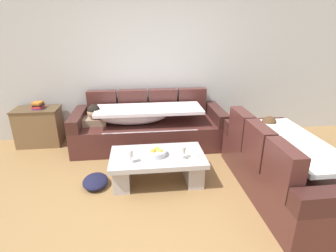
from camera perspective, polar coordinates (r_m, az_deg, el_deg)
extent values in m
plane|color=olive|center=(3.18, -0.46, -16.21)|extent=(14.00, 14.00, 0.00)
cube|color=#BABABA|center=(4.71, -3.37, 13.97)|extent=(9.00, 0.10, 2.70)
cube|color=#4A2420|center=(4.46, -4.02, -1.63)|extent=(2.47, 0.92, 0.42)
cube|color=#4A2420|center=(4.72, -14.05, 4.70)|extent=(0.50, 0.16, 0.46)
cube|color=#4A2420|center=(4.68, -7.62, 5.01)|extent=(0.50, 0.16, 0.46)
cube|color=#4A2420|center=(4.69, -1.16, 5.25)|extent=(0.50, 0.16, 0.46)
cube|color=#4A2420|center=(4.77, 5.18, 5.43)|extent=(0.50, 0.16, 0.46)
cube|color=#3B1D1A|center=(4.46, -18.97, 1.49)|extent=(0.18, 0.92, 0.20)
cube|color=#3B1D1A|center=(4.54, 10.46, 2.64)|extent=(0.18, 0.92, 0.20)
cube|color=gray|center=(4.41, -15.51, 1.06)|extent=(0.36, 0.28, 0.11)
sphere|color=tan|center=(4.33, -15.78, 2.87)|extent=(0.21, 0.21, 0.21)
sphere|color=black|center=(4.32, -15.82, 3.25)|extent=(0.20, 0.20, 0.20)
ellipsoid|color=silver|center=(4.29, -7.50, 2.30)|extent=(1.10, 0.44, 0.28)
cube|color=silver|center=(4.24, -4.13, 3.63)|extent=(1.70, 0.60, 0.05)
cube|color=silver|center=(4.05, -3.73, -3.73)|extent=(1.44, 0.04, 0.38)
cube|color=#4A2420|center=(3.54, 23.83, -9.93)|extent=(0.92, 1.96, 0.42)
cube|color=#4A2420|center=(2.75, 23.62, -8.42)|extent=(0.16, 0.50, 0.46)
cube|color=#4A2420|center=(3.17, 19.02, -3.88)|extent=(0.16, 0.50, 0.46)
cube|color=#4A2420|center=(3.62, 15.56, -0.40)|extent=(0.16, 0.50, 0.46)
cube|color=#3B1D1A|center=(4.11, 18.52, -0.06)|extent=(0.92, 0.18, 0.20)
cube|color=#4C4C56|center=(3.91, 20.17, -2.08)|extent=(0.28, 0.36, 0.11)
sphere|color=#936B4C|center=(3.87, 21.00, 0.13)|extent=(0.21, 0.21, 0.21)
sphere|color=#4C331E|center=(3.86, 21.05, 0.55)|extent=(0.20, 0.20, 0.20)
ellipsoid|color=white|center=(3.41, 25.43, -4.74)|extent=(0.44, 1.04, 0.28)
cube|color=white|center=(3.38, 25.97, -3.17)|extent=(0.60, 1.47, 0.05)
cube|color=white|center=(3.76, 29.76, -8.75)|extent=(0.04, 1.25, 0.38)
cube|color=#B3AEAF|center=(3.38, -2.29, -6.72)|extent=(1.20, 0.68, 0.06)
cube|color=#B3AEAF|center=(3.48, -9.94, -9.81)|extent=(0.20, 0.54, 0.32)
cube|color=#B3AEAF|center=(3.53, 5.31, -9.04)|extent=(0.20, 0.54, 0.32)
cylinder|color=silver|center=(3.34, -2.74, -5.80)|extent=(0.28, 0.28, 0.07)
sphere|color=gold|center=(3.31, -1.72, -5.59)|extent=(0.08, 0.08, 0.08)
sphere|color=orange|center=(3.30, -3.19, -5.68)|extent=(0.08, 0.08, 0.08)
sphere|color=gold|center=(3.36, -2.44, -5.19)|extent=(0.08, 0.08, 0.08)
cylinder|color=silver|center=(3.22, -8.08, -7.79)|extent=(0.06, 0.06, 0.01)
cylinder|color=silver|center=(3.20, -8.12, -7.15)|extent=(0.01, 0.01, 0.07)
cylinder|color=silver|center=(3.16, -8.19, -5.87)|extent=(0.07, 0.07, 0.08)
cylinder|color=silver|center=(3.28, 3.21, -7.04)|extent=(0.06, 0.06, 0.01)
cylinder|color=silver|center=(3.26, 3.22, -6.41)|extent=(0.01, 0.01, 0.07)
cylinder|color=silver|center=(3.22, 3.25, -5.14)|extent=(0.07, 0.07, 0.08)
cube|color=white|center=(3.38, 4.24, -6.09)|extent=(0.33, 0.29, 0.01)
cube|color=brown|center=(4.96, -26.15, -0.23)|extent=(0.70, 0.42, 0.62)
cube|color=brown|center=(4.86, -26.74, 3.29)|extent=(0.72, 0.44, 0.02)
cube|color=#72337F|center=(4.85, -26.35, 3.58)|extent=(0.18, 0.22, 0.02)
cube|color=red|center=(4.84, -26.34, 3.87)|extent=(0.17, 0.20, 0.03)
cube|color=black|center=(4.83, -26.33, 4.17)|extent=(0.17, 0.17, 0.02)
cube|color=#B76623|center=(4.82, -26.49, 4.48)|extent=(0.16, 0.20, 0.03)
ellipsoid|color=#191933|center=(3.55, -15.46, -11.50)|extent=(0.35, 0.42, 0.12)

